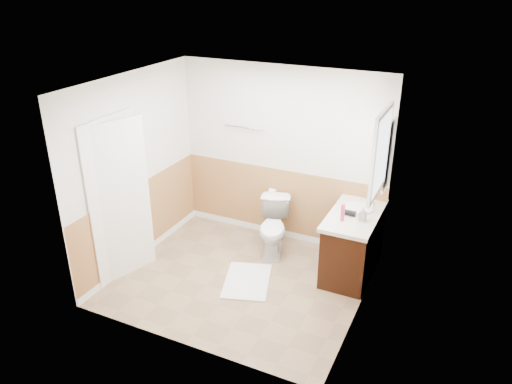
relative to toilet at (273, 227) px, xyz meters
The scene contains 32 objects.
floor 0.92m from the toilet, 96.26° to the right, with size 3.00×3.00×0.00m, color #8C7051.
ceiling 2.29m from the toilet, 96.26° to the right, with size 3.00×3.00×0.00m, color white.
wall_back 1.00m from the toilet, 101.06° to the left, with size 3.00×3.00×0.00m, color silver.
wall_front 2.31m from the toilet, 92.45° to the right, with size 3.00×3.00×0.00m, color silver.
wall_left 2.00m from the toilet, 152.38° to the right, with size 3.00×3.00×0.00m, color silver.
wall_right 1.86m from the toilet, 30.59° to the right, with size 3.00×3.00×0.00m, color silver.
wainscot_back 0.48m from the toilet, 101.35° to the left, with size 3.00×3.00×0.00m, color tan.
wainscot_front 2.13m from the toilet, 92.47° to the right, with size 3.00×3.00×0.00m, color tan.
wainscot_left 1.79m from the toilet, 152.20° to the right, with size 2.60×2.60×0.00m, color tan.
wainscot_right 1.63m from the toilet, 30.80° to the right, with size 2.60×2.60×0.00m, color tan.
toilet is the anchor object (origin of this frame).
bath_mat 0.90m from the toilet, 90.00° to the right, with size 0.55×0.80×0.02m, color white.
vanity_cabinet 1.12m from the toilet, ahead, with size 0.55×1.10×0.80m, color black.
vanity_knob_left 0.85m from the toilet, 10.01° to the right, with size 0.03×0.03×0.03m, color white.
vanity_knob_right 0.84m from the toilet, ahead, with size 0.03×0.03×0.03m, color white.
countertop 1.20m from the toilet, ahead, with size 0.60×1.15×0.05m, color silver.
sink_basin 1.23m from the toilet, ahead, with size 0.36×0.36×0.02m, color white.
faucet 1.42m from the toilet, ahead, with size 0.02×0.02×0.14m, color silver.
lotion_bottle 1.22m from the toilet, 16.35° to the right, with size 0.05×0.05×0.22m, color #C23261.
soap_dispenser 1.38m from the toilet, ahead, with size 0.08×0.08×0.17m, color gray.
hair_dryer_body 1.20m from the toilet, ahead, with size 0.07×0.07×0.14m, color black.
hair_dryer_handle 1.15m from the toilet, ahead, with size 0.03×0.03×0.07m, color black.
mirror_panel 1.84m from the toilet, 10.93° to the left, with size 0.02×0.35×0.90m, color silver.
window_frame 1.97m from the toilet, 10.06° to the right, with size 0.04×0.80×1.00m, color white.
window_glass 1.98m from the toilet, ahead, with size 0.01×0.70×0.90m, color white.
door 2.07m from the toilet, 139.30° to the right, with size 0.05×0.80×2.04m, color white.
door_frame 2.13m from the toilet, 140.70° to the right, with size 0.02×0.92×2.10m, color white.
door_knob 1.81m from the toilet, 146.35° to the right, with size 0.06×0.06×0.06m, color silver.
towel_bar 1.45m from the toilet, 147.08° to the left, with size 0.02×0.02×0.62m, color silver.
tp_holder_bar 0.55m from the toilet, 115.83° to the left, with size 0.02×0.02×0.14m, color silver.
tp_roll 0.55m from the toilet, 115.83° to the left, with size 0.11×0.11×0.10m, color white.
tp_sheet 0.49m from the toilet, 115.83° to the left, with size 0.10×0.01×0.16m, color white.
Camera 1 is at (2.41, -4.65, 3.62)m, focal length 34.54 mm.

